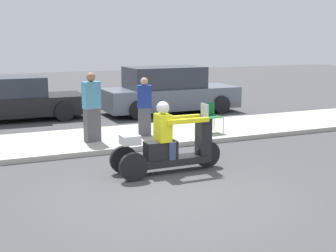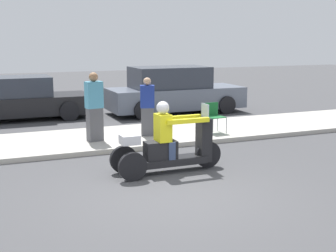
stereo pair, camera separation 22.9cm
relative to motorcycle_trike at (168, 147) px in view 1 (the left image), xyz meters
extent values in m
plane|color=#424244|center=(-0.48, -1.30, -0.53)|extent=(60.00, 60.00, 0.00)
cube|color=#B2ADA3|center=(-0.48, 3.30, -0.47)|extent=(28.00, 2.80, 0.12)
cylinder|color=black|center=(0.91, 0.00, -0.25)|extent=(0.57, 0.10, 0.57)
cylinder|color=black|center=(-0.86, -0.29, -0.25)|extent=(0.57, 0.10, 0.57)
cylinder|color=black|center=(-0.86, 0.29, -0.25)|extent=(0.57, 0.10, 0.57)
cube|color=black|center=(0.00, 0.00, -0.30)|extent=(1.62, 0.41, 0.14)
cube|color=black|center=(-0.17, 0.00, -0.05)|extent=(0.65, 0.32, 0.36)
cube|color=black|center=(0.81, 0.00, 0.08)|extent=(0.24, 0.32, 0.91)
cube|color=silver|center=(0.83, 0.00, 0.69)|extent=(0.03, 0.29, 0.30)
cube|color=silver|center=(-0.82, 0.00, 0.22)|extent=(0.36, 0.32, 0.18)
cube|color=yellow|center=(-0.12, 0.00, 0.41)|extent=(0.26, 0.38, 0.55)
sphere|color=silver|center=(-0.12, 0.00, 0.81)|extent=(0.26, 0.26, 0.26)
cube|color=#38476B|center=(0.01, -0.12, -0.05)|extent=(0.14, 0.14, 0.36)
cube|color=#38476B|center=(0.01, 0.12, -0.05)|extent=(0.14, 0.14, 0.36)
cube|color=yellow|center=(0.35, -0.20, 0.54)|extent=(0.92, 0.09, 0.09)
cube|color=yellow|center=(0.35, 0.20, 0.54)|extent=(0.92, 0.09, 0.09)
cube|color=#515156|center=(0.65, 3.02, -0.03)|extent=(0.39, 0.31, 0.75)
cube|color=navy|center=(0.65, 3.02, 0.64)|extent=(0.42, 0.32, 0.60)
sphere|color=tan|center=(0.65, 3.02, 1.04)|extent=(0.20, 0.20, 0.20)
cube|color=#515156|center=(-0.80, 2.92, 0.01)|extent=(0.41, 0.32, 0.84)
cube|color=#4C99B7|center=(-0.80, 2.92, 0.77)|extent=(0.45, 0.32, 0.67)
sphere|color=#9E704C|center=(-0.80, 2.92, 1.22)|extent=(0.23, 0.23, 0.23)
cylinder|color=#A5A8AD|center=(2.29, 2.39, -0.19)|extent=(0.02, 0.02, 0.44)
cylinder|color=#A5A8AD|center=(2.73, 2.43, -0.19)|extent=(0.02, 0.02, 0.44)
cylinder|color=#A5A8AD|center=(2.25, 2.82, -0.19)|extent=(0.02, 0.02, 0.44)
cylinder|color=#A5A8AD|center=(2.69, 2.86, -0.19)|extent=(0.02, 0.02, 0.44)
cube|color=#19662D|center=(2.49, 2.63, 0.04)|extent=(0.48, 0.48, 0.02)
cube|color=#19662D|center=(2.47, 2.84, 0.22)|extent=(0.44, 0.06, 0.38)
cube|color=black|center=(-2.23, 7.63, -0.05)|extent=(4.62, 1.74, 0.61)
cube|color=#2D333D|center=(-2.46, 7.63, 0.58)|extent=(2.54, 1.57, 0.65)
cylinder|color=black|center=(-0.73, 6.76, -0.21)|extent=(0.64, 0.22, 0.64)
cylinder|color=black|center=(-0.73, 8.51, -0.21)|extent=(0.64, 0.22, 0.64)
cube|color=slate|center=(3.18, 6.95, 0.02)|extent=(4.89, 1.83, 0.75)
cube|color=#2D333D|center=(2.93, 6.95, 0.77)|extent=(2.69, 1.64, 0.75)
cylinder|color=black|center=(4.77, 6.03, -0.21)|extent=(0.64, 0.22, 0.64)
cylinder|color=black|center=(4.77, 7.86, -0.21)|extent=(0.64, 0.22, 0.64)
cylinder|color=black|center=(1.59, 6.03, -0.21)|extent=(0.64, 0.22, 0.64)
cylinder|color=black|center=(1.59, 7.86, -0.21)|extent=(0.64, 0.22, 0.64)
camera|label=1|loc=(-3.75, -8.44, 2.20)|focal=50.00mm
camera|label=2|loc=(-3.53, -8.53, 2.20)|focal=50.00mm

